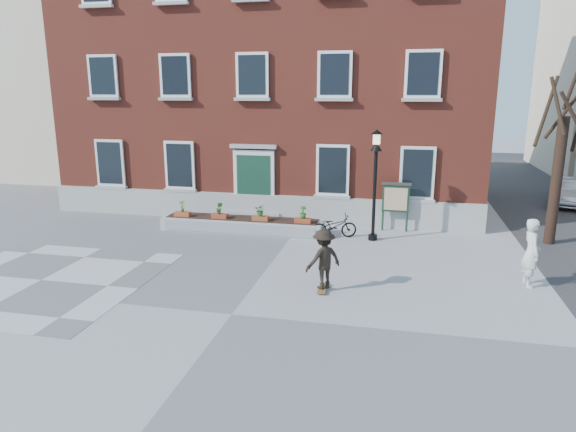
% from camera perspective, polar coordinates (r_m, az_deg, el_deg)
% --- Properties ---
extents(ground, '(100.00, 100.00, 0.00)m').
position_cam_1_polar(ground, '(12.61, -6.26, -10.81)').
color(ground, gray).
rests_on(ground, ground).
extents(checker_patch, '(6.00, 6.00, 0.01)m').
position_cam_1_polar(checker_patch, '(16.21, -25.73, -6.43)').
color(checker_patch, slate).
rests_on(checker_patch, ground).
extents(distant_building, '(10.00, 12.00, 13.00)m').
position_cam_1_polar(distant_building, '(37.76, -23.57, 14.64)').
color(distant_building, beige).
rests_on(distant_building, ground).
extents(bicycle, '(1.75, 1.10, 0.87)m').
position_cam_1_polar(bicycle, '(18.69, 5.15, -1.12)').
color(bicycle, black).
rests_on(bicycle, ground).
extents(parked_car, '(2.45, 4.04, 1.26)m').
position_cam_1_polar(parked_car, '(27.35, 28.63, 2.43)').
color(parked_car, '#B7BABC').
rests_on(parked_car, ground).
extents(bystander, '(0.53, 0.74, 1.90)m').
position_cam_1_polar(bystander, '(15.40, 25.39, -3.71)').
color(bystander, silver).
rests_on(bystander, ground).
extents(brick_building, '(18.40, 10.85, 12.60)m').
position_cam_1_polar(brick_building, '(25.49, -0.68, 16.22)').
color(brick_building, maroon).
rests_on(brick_building, ground).
extents(planter_assembly, '(6.20, 1.12, 1.15)m').
position_cam_1_polar(planter_assembly, '(19.54, -5.12, -0.85)').
color(planter_assembly, '#B3B3AE').
rests_on(planter_assembly, ground).
extents(bare_tree, '(1.83, 1.83, 6.16)m').
position_cam_1_polar(bare_tree, '(19.70, 27.87, 5.10)').
color(bare_tree, black).
rests_on(bare_tree, ground).
extents(lamp_post, '(0.40, 0.40, 3.93)m').
position_cam_1_polar(lamp_post, '(18.15, 9.69, 5.08)').
color(lamp_post, black).
rests_on(lamp_post, ground).
extents(notice_board, '(1.10, 0.16, 1.87)m').
position_cam_1_polar(notice_board, '(19.74, 11.88, 1.91)').
color(notice_board, '#1A3523').
rests_on(notice_board, ground).
extents(skateboarder, '(1.19, 1.15, 1.70)m').
position_cam_1_polar(skateboarder, '(13.66, 3.97, -4.79)').
color(skateboarder, brown).
rests_on(skateboarder, ground).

